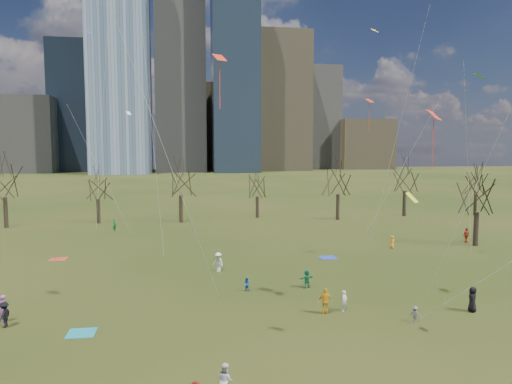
{
  "coord_description": "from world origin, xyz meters",
  "views": [
    {
      "loc": [
        -6.23,
        -28.29,
        10.74
      ],
      "look_at": [
        0.0,
        12.0,
        7.0
      ],
      "focal_mm": 32.0,
      "sensor_mm": 36.0,
      "label": 1
    }
  ],
  "objects": [
    {
      "name": "ground",
      "position": [
        0.0,
        0.0,
        0.0
      ],
      "size": [
        500.0,
        500.0,
        0.0
      ],
      "primitive_type": "plane",
      "color": "black",
      "rests_on": "ground"
    },
    {
      "name": "downtown_skyline",
      "position": [
        -2.43,
        210.64,
        39.01
      ],
      "size": [
        212.5,
        78.0,
        118.0
      ],
      "color": "slate",
      "rests_on": "ground"
    },
    {
      "name": "bare_tree_row",
      "position": [
        -0.09,
        37.22,
        6.12
      ],
      "size": [
        113.04,
        29.8,
        9.5
      ],
      "color": "black",
      "rests_on": "ground"
    },
    {
      "name": "blanket_teal",
      "position": [
        -12.43,
        -1.07,
        0.01
      ],
      "size": [
        1.6,
        1.5,
        0.03
      ],
      "primitive_type": "cube",
      "color": "teal",
      "rests_on": "ground"
    },
    {
      "name": "blanket_navy",
      "position": [
        7.75,
        14.99,
        0.01
      ],
      "size": [
        1.6,
        1.5,
        0.03
      ],
      "primitive_type": "cube",
      "color": "#253AB0",
      "rests_on": "ground"
    },
    {
      "name": "blanket_crimson",
      "position": [
        -18.82,
        18.48,
        0.01
      ],
      "size": [
        1.6,
        1.5,
        0.03
      ],
      "primitive_type": "cube",
      "color": "red",
      "rests_on": "ground"
    },
    {
      "name": "person_1",
      "position": [
        4.15,
        0.12,
        0.7
      ],
      "size": [
        0.61,
        0.59,
        1.41
      ],
      "primitive_type": "imported",
      "rotation": [
        0.0,
        0.0,
        0.73
      ],
      "color": "silver",
      "rests_on": "ground"
    },
    {
      "name": "person_3",
      "position": [
        7.85,
        -2.44,
        0.52
      ],
      "size": [
        0.74,
        0.75,
        1.04
      ],
      "primitive_type": "imported",
      "rotation": [
        0.0,
        0.0,
        2.35
      ],
      "color": "#5C5C60",
      "rests_on": "ground"
    },
    {
      "name": "person_4",
      "position": [
        2.73,
        -0.22,
        0.87
      ],
      "size": [
        1.07,
        0.56,
        1.74
      ],
      "primitive_type": "imported",
      "rotation": [
        0.0,
        0.0,
        3.01
      ],
      "color": "#EFA81A",
      "rests_on": "ground"
    },
    {
      "name": "person_5",
      "position": [
        3.02,
        5.54,
        0.73
      ],
      "size": [
        1.42,
        0.87,
        1.46
      ],
      "primitive_type": "imported",
      "rotation": [
        0.0,
        0.0,
        3.49
      ],
      "color": "#1A764C",
      "rests_on": "ground"
    },
    {
      "name": "person_6",
      "position": [
        12.55,
        -1.28,
        0.85
      ],
      "size": [
        0.87,
        0.99,
        1.7
      ],
      "primitive_type": "imported",
      "rotation": [
        0.0,
        0.0,
        4.23
      ],
      "color": "black",
      "rests_on": "ground"
    },
    {
      "name": "person_7",
      "position": [
        -17.68,
        1.51,
        0.86
      ],
      "size": [
        0.45,
        0.65,
        1.72
      ],
      "primitive_type": "imported",
      "rotation": [
        0.0,
        0.0,
        4.77
      ],
      "color": "#A552A0",
      "rests_on": "ground"
    },
    {
      "name": "person_8",
      "position": [
        -1.74,
        5.34,
        0.55
      ],
      "size": [
        0.67,
        0.68,
        1.1
      ],
      "primitive_type": "imported",
      "rotation": [
        0.0,
        0.0,
        5.49
      ],
      "color": "#2560A0",
      "rests_on": "ground"
    },
    {
      "name": "person_9",
      "position": [
        -3.49,
        11.43,
        0.86
      ],
      "size": [
        1.18,
        1.26,
        1.71
      ],
      "primitive_type": "imported",
      "rotation": [
        0.0,
        0.0,
        5.38
      ],
      "color": "white",
      "rests_on": "ground"
    },
    {
      "name": "person_10",
      "position": [
        26.1,
        19.86,
        0.86
      ],
      "size": [
        1.09,
        0.76,
        1.72
      ],
      "primitive_type": "imported",
      "rotation": [
        0.0,
        0.0,
        0.38
      ],
      "color": "red",
      "rests_on": "ground"
    },
    {
      "name": "person_12",
      "position": [
        16.06,
        18.08,
        0.72
      ],
      "size": [
        0.46,
        0.7,
        1.44
      ],
      "primitive_type": "imported",
      "rotation": [
        0.0,
        0.0,
        1.57
      ],
      "color": "orange",
      "rests_on": "ground"
    },
    {
      "name": "person_13",
      "position": [
        -15.65,
        33.68,
        0.85
      ],
      "size": [
        0.7,
        0.74,
        1.7
      ],
      "primitive_type": "imported",
      "rotation": [
        0.0,
        0.0,
        2.21
      ],
      "color": "#197137",
      "rests_on": "ground"
    },
    {
      "name": "person_14",
      "position": [
        -4.65,
        -9.27,
        0.76
      ],
      "size": [
        0.85,
        0.92,
        1.52
      ],
      "primitive_type": "imported",
      "rotation": [
        0.0,
        0.0,
        2.03
      ],
      "color": "silver",
      "rests_on": "ground"
    },
    {
      "name": "person_15",
      "position": [
        -17.25,
        0.63,
        0.79
      ],
      "size": [
        0.74,
        1.1,
        1.58
      ],
      "primitive_type": "imported",
      "rotation": [
        0.0,
        0.0,
        4.56
      ],
      "color": "black",
      "rests_on": "ground"
    },
    {
      "name": "kites_airborne",
      "position": [
        2.32,
        9.5,
        13.97
      ],
      "size": [
        67.99,
        40.5,
        31.81
      ],
      "color": "#FF3215",
      "rests_on": "ground"
    }
  ]
}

